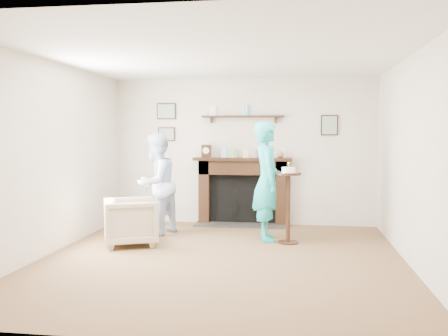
{
  "coord_description": "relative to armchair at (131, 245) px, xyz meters",
  "views": [
    {
      "loc": [
        0.91,
        -6.04,
        1.57
      ],
      "look_at": [
        -0.1,
        0.9,
        1.08
      ],
      "focal_mm": 40.0,
      "sensor_mm": 36.0,
      "label": 1
    }
  ],
  "objects": [
    {
      "name": "woman",
      "position": [
        1.87,
        0.6,
        0.0
      ],
      "size": [
        0.53,
        0.7,
        1.74
      ],
      "primitive_type": "imported",
      "rotation": [
        0.0,
        0.0,
        1.77
      ],
      "color": "teal",
      "rests_on": "ground"
    },
    {
      "name": "armchair",
      "position": [
        0.0,
        0.0,
        0.0
      ],
      "size": [
        0.94,
        0.93,
        0.66
      ],
      "primitive_type": "imported",
      "rotation": [
        0.0,
        0.0,
        1.97
      ],
      "color": "tan",
      "rests_on": "ground"
    },
    {
      "name": "man",
      "position": [
        0.15,
        0.74,
        0.0
      ],
      "size": [
        0.84,
        0.93,
        1.58
      ],
      "primitive_type": "imported",
      "rotation": [
        0.0,
        0.0,
        -1.95
      ],
      "color": "#ABB6D6",
      "rests_on": "ground"
    },
    {
      "name": "pedestal_table",
      "position": [
        2.18,
        0.43,
        0.71
      ],
      "size": [
        0.36,
        0.36,
        1.16
      ],
      "color": "black",
      "rests_on": "ground"
    },
    {
      "name": "room_shell",
      "position": [
        1.37,
        0.07,
        1.62
      ],
      "size": [
        4.54,
        5.02,
        2.52
      ],
      "color": "beige",
      "rests_on": "ground"
    },
    {
      "name": "ground",
      "position": [
        1.38,
        -0.62,
        0.0
      ],
      "size": [
        5.0,
        5.0,
        0.0
      ],
      "primitive_type": "plane",
      "color": "brown",
      "rests_on": "ground"
    }
  ]
}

